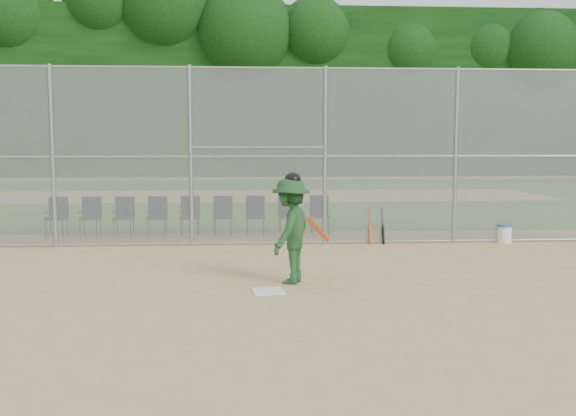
{
  "coord_description": "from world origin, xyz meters",
  "views": [
    {
      "loc": [
        -0.78,
        -9.37,
        2.35
      ],
      "look_at": [
        0.0,
        2.5,
        1.1
      ],
      "focal_mm": 40.0,
      "sensor_mm": 36.0,
      "label": 1
    }
  ],
  "objects": [
    {
      "name": "chair_5",
      "position": [
        -1.37,
        6.64,
        0.48
      ],
      "size": [
        0.54,
        0.52,
        0.96
      ],
      "primitive_type": null,
      "color": "#0E1236",
      "rests_on": "ground"
    },
    {
      "name": "chair_6",
      "position": [
        -0.55,
        6.64,
        0.48
      ],
      "size": [
        0.54,
        0.52,
        0.96
      ],
      "primitive_type": null,
      "color": "#0E1236",
      "rests_on": "ground"
    },
    {
      "name": "chair_4",
      "position": [
        -2.18,
        6.64,
        0.48
      ],
      "size": [
        0.54,
        0.52,
        0.96
      ],
      "primitive_type": null,
      "color": "#0E1236",
      "rests_on": "ground"
    },
    {
      "name": "chair_1",
      "position": [
        -4.64,
        6.64,
        0.48
      ],
      "size": [
        0.54,
        0.52,
        0.96
      ],
      "primitive_type": null,
      "color": "#0E1236",
      "rests_on": "ground"
    },
    {
      "name": "batter_at_plate",
      "position": [
        -0.05,
        1.07,
        0.89
      ],
      "size": [
        1.17,
        1.39,
        1.84
      ],
      "color": "#1C4720",
      "rests_on": "ground"
    },
    {
      "name": "grass_strip",
      "position": [
        0.0,
        18.0,
        0.01
      ],
      "size": [
        100.0,
        100.0,
        0.0
      ],
      "primitive_type": "plane",
      "color": "#2D691F",
      "rests_on": "ground"
    },
    {
      "name": "chair_2",
      "position": [
        -3.82,
        6.64,
        0.48
      ],
      "size": [
        0.54,
        0.52,
        0.96
      ],
      "primitive_type": null,
      "color": "#0E1236",
      "rests_on": "ground"
    },
    {
      "name": "ground",
      "position": [
        0.0,
        0.0,
        0.0
      ],
      "size": [
        100.0,
        100.0,
        0.0
      ],
      "primitive_type": "plane",
      "color": "tan",
      "rests_on": "ground"
    },
    {
      "name": "water_cooler",
      "position": [
        5.19,
        4.96,
        0.21
      ],
      "size": [
        0.33,
        0.33,
        0.42
      ],
      "color": "white",
      "rests_on": "ground"
    },
    {
      "name": "home_plate",
      "position": [
        -0.44,
        0.45,
        0.01
      ],
      "size": [
        0.52,
        0.52,
        0.02
      ],
      "primitive_type": "cube",
      "rotation": [
        0.0,
        0.0,
        0.11
      ],
      "color": "white",
      "rests_on": "ground"
    },
    {
      "name": "chair_7",
      "position": [
        0.27,
        6.64,
        0.48
      ],
      "size": [
        0.54,
        0.52,
        0.96
      ],
      "primitive_type": null,
      "color": "#0E1236",
      "rests_on": "ground"
    },
    {
      "name": "treeline",
      "position": [
        0.0,
        20.0,
        5.5
      ],
      "size": [
        81.0,
        60.0,
        11.0
      ],
      "color": "black",
      "rests_on": "ground"
    },
    {
      "name": "spare_bats",
      "position": [
        2.19,
        5.02,
        0.41
      ],
      "size": [
        0.36,
        0.34,
        0.83
      ],
      "color": "#D84C14",
      "rests_on": "ground"
    },
    {
      "name": "dirt_patch_far",
      "position": [
        0.0,
        18.0,
        0.01
      ],
      "size": [
        24.0,
        24.0,
        0.0
      ],
      "primitive_type": "plane",
      "color": "tan",
      "rests_on": "ground"
    },
    {
      "name": "chair_3",
      "position": [
        -3.0,
        6.64,
        0.48
      ],
      "size": [
        0.54,
        0.52,
        0.96
      ],
      "primitive_type": null,
      "color": "#0E1236",
      "rests_on": "ground"
    },
    {
      "name": "chair_8",
      "position": [
        1.08,
        6.64,
        0.48
      ],
      "size": [
        0.54,
        0.52,
        0.96
      ],
      "primitive_type": null,
      "color": "#0E1236",
      "rests_on": "ground"
    },
    {
      "name": "backstop_fence",
      "position": [
        0.0,
        5.0,
        2.07
      ],
      "size": [
        16.09,
        0.09,
        4.0
      ],
      "color": "gray",
      "rests_on": "ground"
    },
    {
      "name": "chair_0",
      "position": [
        -5.45,
        6.64,
        0.48
      ],
      "size": [
        0.54,
        0.52,
        0.96
      ],
      "primitive_type": null,
      "color": "#0E1236",
      "rests_on": "ground"
    }
  ]
}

